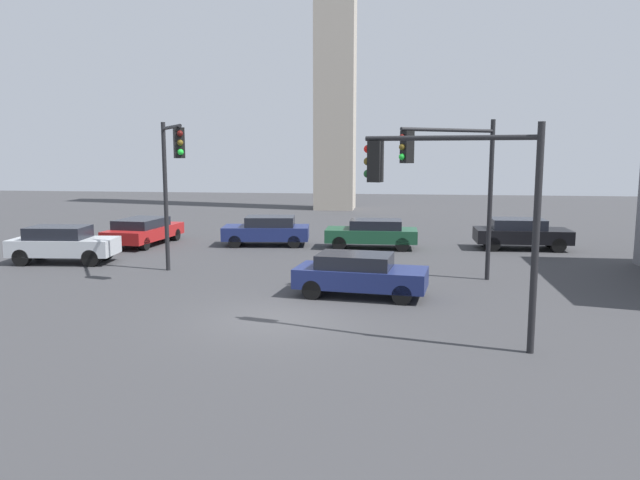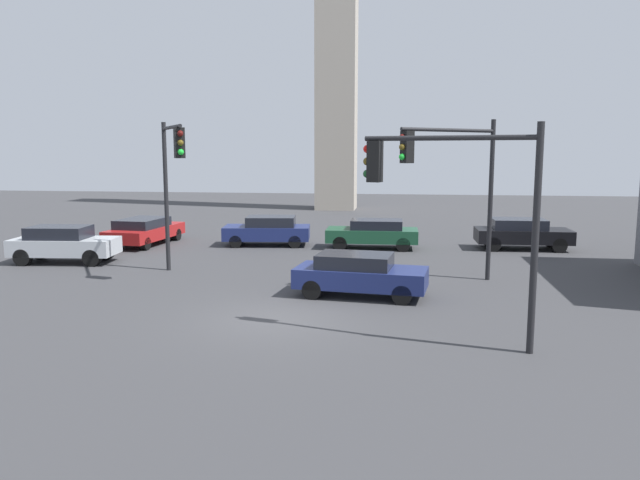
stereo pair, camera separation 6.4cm
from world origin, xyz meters
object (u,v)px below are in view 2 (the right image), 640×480
object	(u,v)px
traffic_light_0	(452,189)
traffic_light_2	(453,169)
traffic_light_1	(172,167)
car_0	(144,230)
car_5	(63,244)
car_3	(359,274)
car_2	(522,233)
car_1	(373,233)
car_4	(268,230)

from	to	relation	value
traffic_light_0	traffic_light_2	bearing A→B (deg)	-77.18
traffic_light_1	car_0	world-z (taller)	traffic_light_1
car_0	car_5	bearing A→B (deg)	171.47
car_3	car_2	bearing A→B (deg)	63.47
traffic_light_2	car_3	distance (m)	4.76
traffic_light_0	traffic_light_1	size ratio (longest dim) A/B	0.93
car_2	traffic_light_2	bearing A→B (deg)	-115.74
car_0	car_2	world-z (taller)	car_2
car_2	car_0	bearing A→B (deg)	-177.72
car_1	car_4	distance (m)	5.08
traffic_light_2	car_4	xyz separation A→B (m)	(-8.04, 7.95, -3.21)
car_0	car_5	xyz separation A→B (m)	(-1.25, -5.07, 0.10)
traffic_light_2	car_5	bearing A→B (deg)	-48.57
traffic_light_2	car_4	distance (m)	11.75
traffic_light_0	car_2	size ratio (longest dim) A/B	1.21
traffic_light_0	traffic_light_2	xyz separation A→B (m)	(0.50, 6.32, 0.27)
car_0	car_4	bearing A→B (deg)	-79.03
traffic_light_2	car_2	world-z (taller)	traffic_light_2
car_1	car_2	size ratio (longest dim) A/B	0.99
traffic_light_0	car_0	world-z (taller)	traffic_light_0
traffic_light_0	car_3	bearing A→B (deg)	-43.84
car_4	car_5	bearing A→B (deg)	31.45
car_0	car_2	size ratio (longest dim) A/B	1.13
traffic_light_0	car_4	bearing A→B (deg)	-44.83
traffic_light_2	car_4	world-z (taller)	traffic_light_2
car_3	car_4	xyz separation A→B (m)	(-5.12, 9.87, 0.02)
car_0	car_3	world-z (taller)	car_3
car_0	car_4	world-z (taller)	car_4
traffic_light_0	car_2	world-z (taller)	traffic_light_0
car_1	car_2	bearing A→B (deg)	-174.88
car_2	car_1	bearing A→B (deg)	-175.23
car_2	car_3	size ratio (longest dim) A/B	1.01
car_1	car_2	xyz separation A→B (m)	(6.82, 0.69, 0.03)
traffic_light_0	car_1	world-z (taller)	traffic_light_0
traffic_light_1	car_0	size ratio (longest dim) A/B	1.16
traffic_light_2	car_1	world-z (taller)	traffic_light_2
traffic_light_1	car_1	bearing A→B (deg)	106.84
traffic_light_0	car_5	world-z (taller)	traffic_light_0
traffic_light_1	car_2	bearing A→B (deg)	89.95
car_3	car_0	bearing A→B (deg)	146.98
traffic_light_2	car_0	xyz separation A→B (m)	(-14.03, 7.35, -3.25)
traffic_light_1	car_4	size ratio (longest dim) A/B	1.31
traffic_light_0	car_2	bearing A→B (deg)	-89.20
car_5	car_0	bearing A→B (deg)	71.17
car_0	car_1	bearing A→B (deg)	-82.95
traffic_light_2	car_3	xyz separation A→B (m)	(-2.92, -1.92, -3.23)
car_3	car_5	xyz separation A→B (m)	(-12.36, 4.20, 0.08)
traffic_light_0	traffic_light_1	xyz separation A→B (m)	(-9.24, 6.46, 0.29)
car_1	car_5	world-z (taller)	car_5
traffic_light_0	traffic_light_1	world-z (taller)	traffic_light_1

